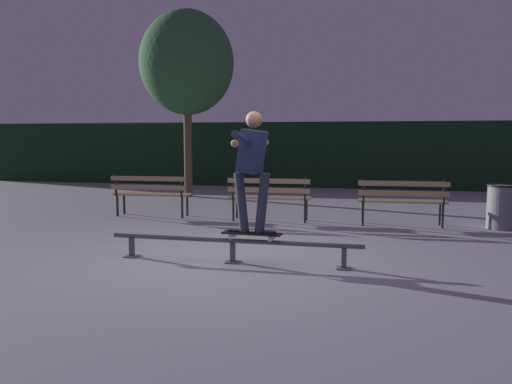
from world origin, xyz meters
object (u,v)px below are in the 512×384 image
Objects in this scene: skateboard at (252,234)px; trash_can at (501,206)px; tree_far_left at (187,63)px; skateboarder at (252,162)px; park_bench_left_center at (269,194)px; grind_rail at (233,244)px; park_bench_right_center at (402,197)px; park_bench_leftmost at (151,191)px.

trash_can is (3.77, 3.45, 0.02)m from skateboard.
trash_can is at bearing -25.60° from tree_far_left.
tree_far_left is (-3.46, 6.91, 2.29)m from skateboarder.
park_bench_left_center is at bearing -50.00° from tree_far_left.
grind_rail is 4.05m from park_bench_right_center.
trash_can is (7.22, -3.46, -3.21)m from tree_far_left.
grind_rail is 0.67× the size of tree_far_left.
trash_can is (4.21, 0.13, -0.12)m from park_bench_left_center.
trash_can is at bearing 4.47° from park_bench_right_center.
tree_far_left is (-3.20, 6.91, 3.38)m from grind_rail.
skateboarder is at bearing -137.51° from trash_can.
tree_far_left is at bearing 130.00° from park_bench_left_center.
trash_can is at bearing 1.14° from park_bench_leftmost.
skateboard is 0.16× the size of tree_far_left.
trash_can reaches higher than grind_rail.
park_bench_left_center is 5.61m from tree_far_left.
park_bench_right_center is (2.05, 3.31, 0.14)m from skateboard.
park_bench_left_center and park_bench_right_center have the same top height.
trash_can is (6.70, 0.13, -0.12)m from park_bench_leftmost.
skateboard is 3.35m from park_bench_left_center.
skateboarder is 1.95× the size of trash_can.
park_bench_left_center is at bearing -178.18° from trash_can.
skateboard is at bearing -82.43° from park_bench_left_center.
park_bench_leftmost is 4.99m from park_bench_right_center.
skateboard is 8.37m from tree_far_left.
tree_far_left reaches higher than trash_can.
skateboard is 0.94m from skateboarder.
park_bench_leftmost is 1.00× the size of park_bench_right_center.
skateboard is at bearing 176.26° from skateboarder.
park_bench_left_center is (-0.18, 3.31, 0.29)m from grind_rail.
skateboard is 4.43m from park_bench_leftmost.
grind_rail is 4.24× the size of trash_can.
grind_rail is 4.29× the size of skateboard.
trash_can is at bearing 40.59° from grind_rail.
grind_rail is at bearing -65.16° from tree_far_left.
tree_far_left is at bearing 116.60° from skateboarder.
tree_far_left reaches higher than grind_rail.
park_bench_leftmost is 2.02× the size of trash_can.
skateboarder reaches higher than park_bench_left_center.
skateboarder is 8.06m from tree_far_left.
grind_rail is 0.30m from skateboard.
park_bench_leftmost is (-2.94, 3.31, -0.79)m from skateboarder.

